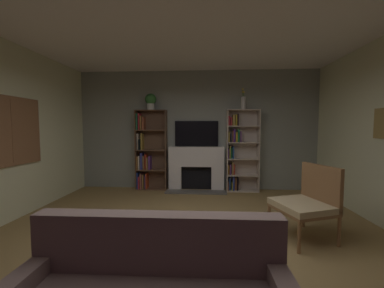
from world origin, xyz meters
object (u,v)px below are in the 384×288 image
Objects in this scene: potted_plant at (151,101)px; vase_with_flowers at (243,102)px; fireplace at (196,167)px; tv at (197,134)px; bookshelf_right at (239,151)px; bookshelf_left at (148,153)px; armchair at (308,201)px; coffee_table at (169,244)px.

vase_with_flowers is (2.19, -0.00, -0.05)m from potted_plant.
tv is at bearing 90.00° from fireplace.
potted_plant is at bearing -179.04° from bookshelf_right.
bookshelf_left is 1.94× the size of armchair.
tv is (0.00, 0.09, 0.80)m from fireplace.
tv is at bearing 173.74° from vase_with_flowers.
tv is 0.54× the size of bookshelf_left.
bookshelf_left is at bearing 107.56° from coffee_table.
tv is 1.36m from potted_plant.
fireplace is 3.41m from coffee_table.
tv is 3.09m from armchair.
bookshelf_left is at bearing -176.48° from tv.
potted_plant reaches higher than bookshelf_left.
vase_with_flowers is (2.29, -0.05, 1.21)m from bookshelf_left.
armchair is at bearing -41.04° from potted_plant.
vase_with_flowers reaches higher than armchair.
potted_plant is (-1.10, -0.12, 0.79)m from tv.
tv reaches higher than coffee_table.
fireplace is 0.74× the size of bookshelf_right.
tv is 3.63m from coffee_table.
bookshelf_left and bookshelf_right have the same top height.
armchair is at bearing -77.46° from vase_with_flowers.
vase_with_flowers is 3.98m from coffee_table.
bookshelf_left is at bearing 154.94° from potted_plant.
bookshelf_left is 4.96× the size of potted_plant.
coffee_table is (-0.11, -3.49, -0.99)m from tv.
bookshelf_right is at bearing 0.96° from potted_plant.
fireplace reaches higher than armchair.
tv is at bearing 123.12° from armchair.
fireplace is 0.81m from tv.
bookshelf_left reaches higher than fireplace.
bookshelf_left is at bearing 179.09° from fireplace.
armchair is (0.61, -2.40, -0.44)m from bookshelf_right.
potted_plant is at bearing -173.75° from tv.
armchair is at bearing -55.88° from fireplace.
potted_plant is 0.79× the size of vase_with_flowers.
vase_with_flowers reaches higher than bookshelf_left.
bookshelf_right is 3.64m from coffee_table.
potted_plant is at bearing 179.99° from vase_with_flowers.
tv is 1.33m from vase_with_flowers.
fireplace is at bearing 124.12° from armchair.
potted_plant is (0.10, -0.05, 1.26)m from bookshelf_left.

